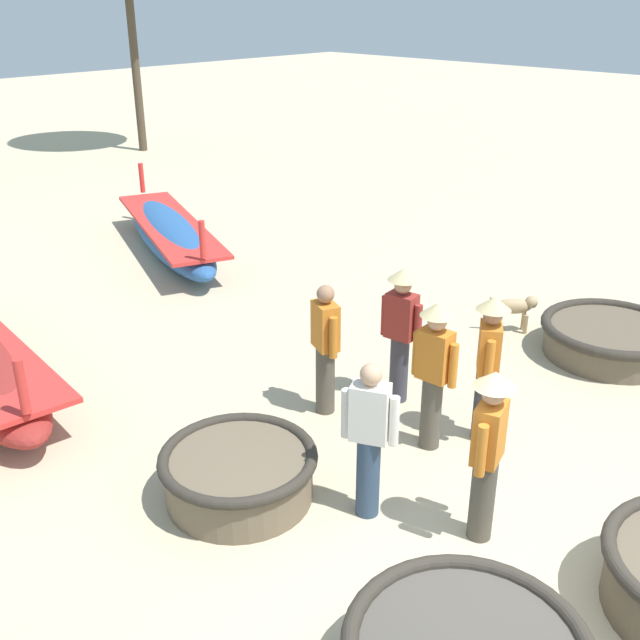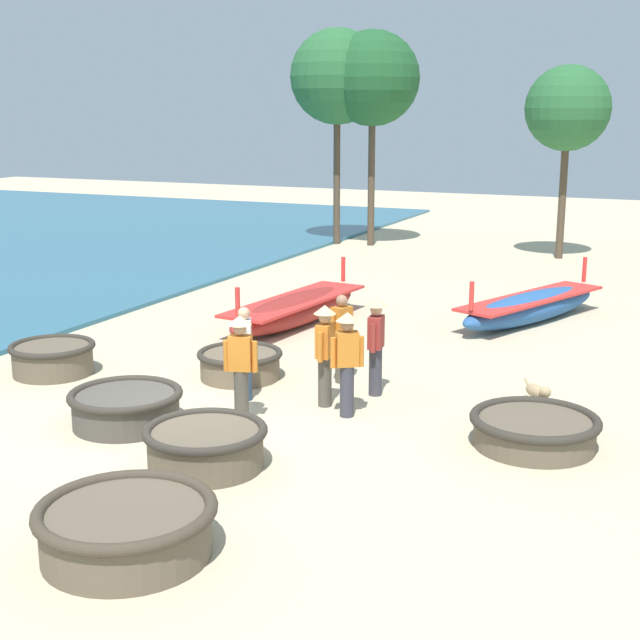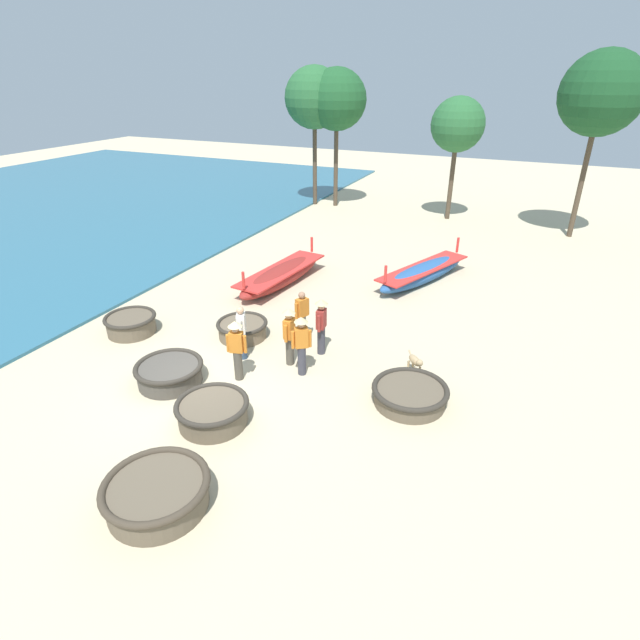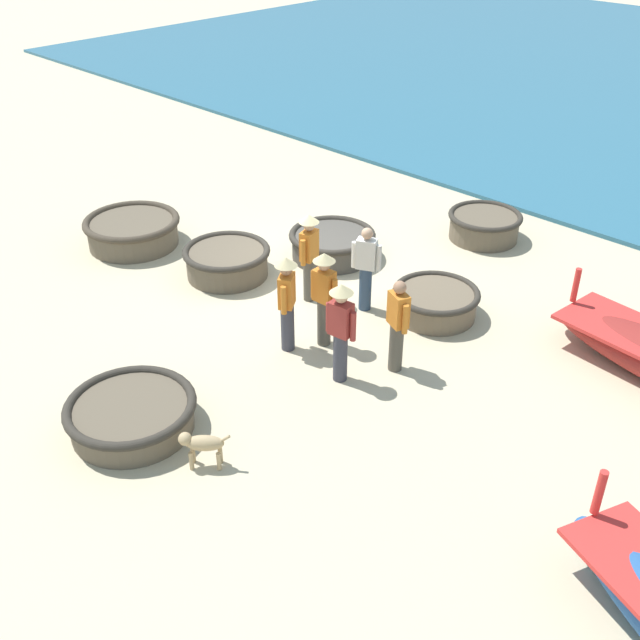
{
  "view_description": "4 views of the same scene",
  "coord_description": "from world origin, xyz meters",
  "px_view_note": "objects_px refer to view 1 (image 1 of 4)",
  "views": [
    {
      "loc": [
        -4.34,
        -1.98,
        4.52
      ],
      "look_at": [
        1.07,
        3.28,
        1.17
      ],
      "focal_mm": 42.0,
      "sensor_mm": 36.0,
      "label": 1
    },
    {
      "loc": [
        6.93,
        -10.61,
        4.66
      ],
      "look_at": [
        0.83,
        2.98,
        1.15
      ],
      "focal_mm": 50.0,
      "sensor_mm": 36.0,
      "label": 2
    },
    {
      "loc": [
        6.89,
        -8.34,
        7.2
      ],
      "look_at": [
        1.72,
        3.19,
        0.83
      ],
      "focal_mm": 28.0,
      "sensor_mm": 36.0,
      "label": 3
    },
    {
      "loc": [
        8.85,
        9.11,
        6.88
      ],
      "look_at": [
        1.77,
        2.23,
        0.75
      ],
      "focal_mm": 42.0,
      "sensor_mm": 36.0,
      "label": 4
    }
  ],
  "objects_px": {
    "fisherman_hauling": "(488,360)",
    "coracle_far_left": "(239,473)",
    "long_boat_blue_hull": "(170,234)",
    "fisherman_with_hat": "(434,367)",
    "dog": "(516,307)",
    "fisherman_standing_left": "(401,327)",
    "fisherman_crouching": "(369,437)",
    "fisherman_by_coracle": "(488,446)",
    "coracle_weathered": "(611,338)",
    "fisherman_standing_right": "(325,346)"
  },
  "relations": [
    {
      "from": "fisherman_hauling",
      "to": "coracle_far_left",
      "type": "bearing_deg",
      "value": 156.41
    },
    {
      "from": "long_boat_blue_hull",
      "to": "fisherman_with_hat",
      "type": "height_order",
      "value": "fisherman_with_hat"
    },
    {
      "from": "coracle_far_left",
      "to": "fisherman_with_hat",
      "type": "distance_m",
      "value": 2.25
    },
    {
      "from": "coracle_far_left",
      "to": "dog",
      "type": "xyz_separation_m",
      "value": [
        5.23,
        0.11,
        0.09
      ]
    },
    {
      "from": "fisherman_standing_left",
      "to": "fisherman_crouching",
      "type": "relative_size",
      "value": 1.06
    },
    {
      "from": "fisherman_by_coracle",
      "to": "long_boat_blue_hull",
      "type": "bearing_deg",
      "value": 72.22
    },
    {
      "from": "coracle_weathered",
      "to": "long_boat_blue_hull",
      "type": "xyz_separation_m",
      "value": [
        -1.58,
        7.73,
        0.1
      ]
    },
    {
      "from": "fisherman_by_coracle",
      "to": "fisherman_standing_left",
      "type": "relative_size",
      "value": 1.0
    },
    {
      "from": "long_boat_blue_hull",
      "to": "fisherman_standing_right",
      "type": "bearing_deg",
      "value": -109.44
    },
    {
      "from": "fisherman_standing_right",
      "to": "fisherman_crouching",
      "type": "bearing_deg",
      "value": -124.15
    },
    {
      "from": "coracle_weathered",
      "to": "fisherman_crouching",
      "type": "relative_size",
      "value": 1.17
    },
    {
      "from": "fisherman_hauling",
      "to": "dog",
      "type": "bearing_deg",
      "value": 24.01
    },
    {
      "from": "long_boat_blue_hull",
      "to": "dog",
      "type": "height_order",
      "value": "long_boat_blue_hull"
    },
    {
      "from": "fisherman_by_coracle",
      "to": "fisherman_with_hat",
      "type": "bearing_deg",
      "value": 54.11
    },
    {
      "from": "fisherman_standing_right",
      "to": "dog",
      "type": "relative_size",
      "value": 2.88
    },
    {
      "from": "coracle_weathered",
      "to": "dog",
      "type": "bearing_deg",
      "value": 99.28
    },
    {
      "from": "coracle_weathered",
      "to": "fisherman_by_coracle",
      "type": "distance_m",
      "value": 4.43
    },
    {
      "from": "fisherman_hauling",
      "to": "fisherman_standing_left",
      "type": "height_order",
      "value": "same"
    },
    {
      "from": "fisherman_standing_right",
      "to": "fisherman_by_coracle",
      "type": "distance_m",
      "value": 2.58
    },
    {
      "from": "coracle_far_left",
      "to": "dog",
      "type": "bearing_deg",
      "value": 1.19
    },
    {
      "from": "fisherman_by_coracle",
      "to": "fisherman_standing_left",
      "type": "xyz_separation_m",
      "value": [
        1.41,
        2.07,
        0.0
      ]
    },
    {
      "from": "coracle_far_left",
      "to": "fisherman_standing_left",
      "type": "height_order",
      "value": "fisherman_standing_left"
    },
    {
      "from": "fisherman_standing_right",
      "to": "fisherman_standing_left",
      "type": "bearing_deg",
      "value": -28.67
    },
    {
      "from": "coracle_weathered",
      "to": "fisherman_standing_right",
      "type": "distance_m",
      "value": 4.12
    },
    {
      "from": "dog",
      "to": "fisherman_crouching",
      "type": "bearing_deg",
      "value": -165.81
    },
    {
      "from": "long_boat_blue_hull",
      "to": "fisherman_standing_right",
      "type": "relative_size",
      "value": 3.14
    },
    {
      "from": "fisherman_by_coracle",
      "to": "fisherman_hauling",
      "type": "relative_size",
      "value": 1.0
    },
    {
      "from": "coracle_weathered",
      "to": "coracle_far_left",
      "type": "distance_m",
      "value": 5.57
    },
    {
      "from": "coracle_weathered",
      "to": "fisherman_hauling",
      "type": "xyz_separation_m",
      "value": [
        -2.92,
        0.1,
        0.7
      ]
    },
    {
      "from": "fisherman_standing_left",
      "to": "fisherman_crouching",
      "type": "height_order",
      "value": "fisherman_standing_left"
    },
    {
      "from": "fisherman_standing_left",
      "to": "fisherman_crouching",
      "type": "xyz_separation_m",
      "value": [
        -1.86,
        -1.13,
        -0.12
      ]
    },
    {
      "from": "coracle_weathered",
      "to": "long_boat_blue_hull",
      "type": "distance_m",
      "value": 7.89
    },
    {
      "from": "fisherman_by_coracle",
      "to": "fisherman_standing_left",
      "type": "bearing_deg",
      "value": 55.69
    },
    {
      "from": "coracle_weathered",
      "to": "fisherman_by_coracle",
      "type": "height_order",
      "value": "fisherman_by_coracle"
    },
    {
      "from": "coracle_far_left",
      "to": "fisherman_hauling",
      "type": "xyz_separation_m",
      "value": [
        2.52,
        -1.1,
        0.68
      ]
    },
    {
      "from": "fisherman_standing_right",
      "to": "coracle_far_left",
      "type": "bearing_deg",
      "value": -163.26
    },
    {
      "from": "fisherman_hauling",
      "to": "fisherman_crouching",
      "type": "height_order",
      "value": "fisherman_hauling"
    },
    {
      "from": "fisherman_standing_left",
      "to": "long_boat_blue_hull",
      "type": "bearing_deg",
      "value": 78.43
    },
    {
      "from": "fisherman_hauling",
      "to": "fisherman_standing_left",
      "type": "xyz_separation_m",
      "value": [
        0.03,
        1.18,
        0.0
      ]
    },
    {
      "from": "fisherman_crouching",
      "to": "fisherman_standing_right",
      "type": "bearing_deg",
      "value": 55.85
    },
    {
      "from": "coracle_far_left",
      "to": "fisherman_by_coracle",
      "type": "height_order",
      "value": "fisherman_by_coracle"
    },
    {
      "from": "long_boat_blue_hull",
      "to": "fisherman_standing_right",
      "type": "height_order",
      "value": "fisherman_standing_right"
    },
    {
      "from": "fisherman_standing_right",
      "to": "long_boat_blue_hull",
      "type": "bearing_deg",
      "value": 70.56
    },
    {
      "from": "fisherman_crouching",
      "to": "dog",
      "type": "xyz_separation_m",
      "value": [
        4.55,
        1.15,
        -0.46
      ]
    },
    {
      "from": "long_boat_blue_hull",
      "to": "fisherman_standing_left",
      "type": "xyz_separation_m",
      "value": [
        -1.32,
        -6.44,
        0.6
      ]
    },
    {
      "from": "fisherman_standing_right",
      "to": "dog",
      "type": "bearing_deg",
      "value": -6.79
    },
    {
      "from": "coracle_far_left",
      "to": "long_boat_blue_hull",
      "type": "xyz_separation_m",
      "value": [
        3.86,
        6.52,
        0.08
      ]
    },
    {
      "from": "fisherman_with_hat",
      "to": "fisherman_crouching",
      "type": "bearing_deg",
      "value": -168.86
    },
    {
      "from": "fisherman_with_hat",
      "to": "fisherman_crouching",
      "type": "height_order",
      "value": "fisherman_with_hat"
    },
    {
      "from": "coracle_weathered",
      "to": "long_boat_blue_hull",
      "type": "bearing_deg",
      "value": 101.57
    }
  ]
}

